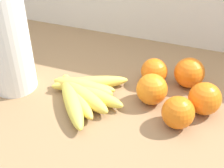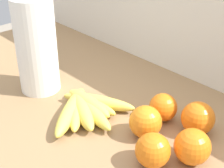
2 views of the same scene
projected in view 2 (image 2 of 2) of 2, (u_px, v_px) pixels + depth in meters
name	position (u px, v px, depth m)	size (l,w,h in m)	color
wall_back	(175.00, 120.00, 1.22)	(1.81, 0.06, 1.30)	silver
banana_bunch	(85.00, 107.00, 0.89)	(0.22, 0.25, 0.04)	#E1D14C
orange_center	(163.00, 107.00, 0.86)	(0.07, 0.07, 0.07)	orange
orange_far_right	(192.00, 147.00, 0.73)	(0.08, 0.08, 0.08)	orange
orange_front	(145.00, 122.00, 0.80)	(0.08, 0.08, 0.08)	orange
orange_back_left	(198.00, 118.00, 0.81)	(0.08, 0.08, 0.08)	orange
orange_right	(153.00, 150.00, 0.72)	(0.08, 0.08, 0.08)	orange
paper_towel_roll	(36.00, 45.00, 0.95)	(0.11, 0.11, 0.30)	white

